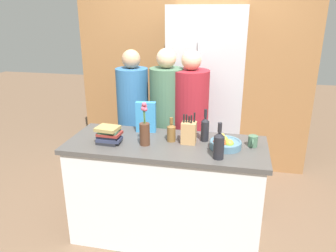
# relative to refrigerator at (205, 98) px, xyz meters

# --- Properties ---
(ground_plane) EXTENTS (14.00, 14.00, 0.00)m
(ground_plane) POSITION_rel_refrigerator_xyz_m (-0.20, -1.17, -1.00)
(ground_plane) COLOR brown
(kitchen_island) EXTENTS (1.65, 0.66, 0.90)m
(kitchen_island) POSITION_rel_refrigerator_xyz_m (-0.20, -1.17, -0.54)
(kitchen_island) COLOR silver
(kitchen_island) RESTS_ON ground_plane
(back_wall_wood) EXTENTS (2.85, 0.12, 2.60)m
(back_wall_wood) POSITION_rel_refrigerator_xyz_m (-0.20, 0.36, 0.30)
(back_wall_wood) COLOR olive
(back_wall_wood) RESTS_ON ground_plane
(refrigerator) EXTENTS (0.81, 0.63, 1.99)m
(refrigerator) POSITION_rel_refrigerator_xyz_m (0.00, 0.00, 0.00)
(refrigerator) COLOR #B7B7BC
(refrigerator) RESTS_ON ground_plane
(fruit_bowl) EXTENTS (0.25, 0.25, 0.10)m
(fruit_bowl) POSITION_rel_refrigerator_xyz_m (0.28, -1.18, -0.05)
(fruit_bowl) COLOR slate
(fruit_bowl) RESTS_ON kitchen_island
(knife_block) EXTENTS (0.12, 0.10, 0.26)m
(knife_block) POSITION_rel_refrigerator_xyz_m (-0.02, -1.13, 0.00)
(knife_block) COLOR tan
(knife_block) RESTS_ON kitchen_island
(flower_vase) EXTENTS (0.08, 0.08, 0.36)m
(flower_vase) POSITION_rel_refrigerator_xyz_m (-0.36, -1.24, 0.03)
(flower_vase) COLOR #4C2D1E
(flower_vase) RESTS_ON kitchen_island
(cereal_box) EXTENTS (0.18, 0.08, 0.28)m
(cereal_box) POSITION_rel_refrigerator_xyz_m (-0.44, -0.95, 0.05)
(cereal_box) COLOR teal
(cereal_box) RESTS_ON kitchen_island
(coffee_mug) EXTENTS (0.08, 0.11, 0.09)m
(coffee_mug) POSITION_rel_refrigerator_xyz_m (0.50, -1.10, -0.05)
(coffee_mug) COLOR #42664C
(coffee_mug) RESTS_ON kitchen_island
(book_stack) EXTENTS (0.21, 0.17, 0.14)m
(book_stack) POSITION_rel_refrigerator_xyz_m (-0.66, -1.27, -0.02)
(book_stack) COLOR #232328
(book_stack) RESTS_ON kitchen_island
(bottle_oil) EXTENTS (0.07, 0.07, 0.21)m
(bottle_oil) POSITION_rel_refrigerator_xyz_m (-0.17, -1.12, -0.01)
(bottle_oil) COLOR brown
(bottle_oil) RESTS_ON kitchen_island
(bottle_vinegar) EXTENTS (0.08, 0.08, 0.28)m
(bottle_vinegar) POSITION_rel_refrigerator_xyz_m (0.24, -1.38, 0.02)
(bottle_vinegar) COLOR black
(bottle_vinegar) RESTS_ON kitchen_island
(bottle_wine) EXTENTS (0.07, 0.07, 0.28)m
(bottle_wine) POSITION_rel_refrigerator_xyz_m (0.10, -1.06, 0.02)
(bottle_wine) COLOR black
(bottle_wine) RESTS_ON kitchen_island
(person_at_sink) EXTENTS (0.32, 0.32, 1.58)m
(person_at_sink) POSITION_rel_refrigerator_xyz_m (-0.69, -0.53, -0.11)
(person_at_sink) COLOR #383842
(person_at_sink) RESTS_ON ground_plane
(person_in_blue) EXTENTS (0.32, 0.32, 1.61)m
(person_in_blue) POSITION_rel_refrigerator_xyz_m (-0.32, -0.60, -0.09)
(person_in_blue) COLOR #383842
(person_in_blue) RESTS_ON ground_plane
(person_in_red_tee) EXTENTS (0.35, 0.35, 1.60)m
(person_in_red_tee) POSITION_rel_refrigerator_xyz_m (-0.09, -0.60, -0.10)
(person_in_red_tee) COLOR #383842
(person_in_red_tee) RESTS_ON ground_plane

